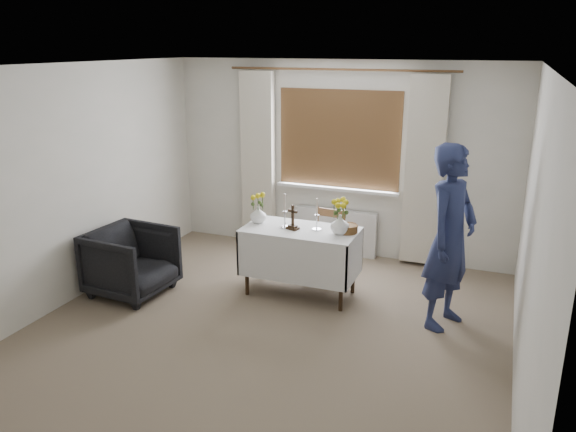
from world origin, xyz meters
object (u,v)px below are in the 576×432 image
at_px(wooden_cross, 293,217).
at_px(flower_vase_right, 340,224).
at_px(armchair, 131,262).
at_px(flower_vase_left, 258,214).
at_px(person, 450,238).
at_px(wooden_chair, 325,247).
at_px(altar_table, 300,262).

height_order(wooden_cross, flower_vase_right, wooden_cross).
xyz_separation_m(armchair, flower_vase_left, (1.22, 0.71, 0.48)).
relative_size(person, flower_vase_right, 8.66).
height_order(wooden_chair, flower_vase_left, flower_vase_left).
distance_m(wooden_chair, armchair, 2.19).
bearing_deg(wooden_cross, person, 15.71).
bearing_deg(armchair, person, -76.58).
height_order(person, flower_vase_left, person).
bearing_deg(wooden_chair, wooden_cross, -109.34).
bearing_deg(person, wooden_cross, 108.43).
bearing_deg(altar_table, wooden_chair, 73.20).
relative_size(wooden_chair, flower_vase_right, 4.02).
height_order(altar_table, wooden_cross, wooden_cross).
relative_size(wooden_cross, flower_vase_right, 1.30).
distance_m(wooden_chair, person, 1.62).
bearing_deg(flower_vase_right, wooden_chair, 123.90).
height_order(person, flower_vase_right, person).
bearing_deg(person, flower_vase_left, 106.97).
bearing_deg(flower_vase_left, flower_vase_right, -2.13).
relative_size(altar_table, person, 0.68).
xyz_separation_m(altar_table, flower_vase_left, (-0.52, 0.04, 0.48)).
bearing_deg(flower_vase_right, armchair, -162.83).
relative_size(wooden_cross, flower_vase_left, 1.43).
relative_size(person, wooden_cross, 6.69).
height_order(altar_table, flower_vase_right, flower_vase_right).
distance_m(altar_table, wooden_chair, 0.47).
height_order(wooden_chair, flower_vase_right, flower_vase_right).
distance_m(armchair, flower_vase_right, 2.34).
bearing_deg(flower_vase_right, person, -6.48).
relative_size(wooden_chair, wooden_cross, 3.10).
bearing_deg(person, flower_vase_right, 104.98).
bearing_deg(flower_vase_right, altar_table, -179.64).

